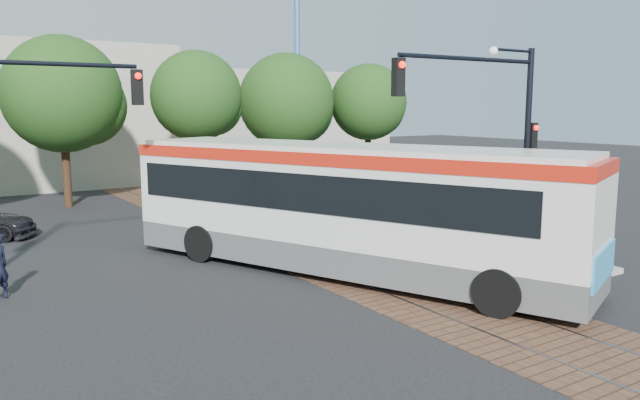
{
  "coord_description": "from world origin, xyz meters",
  "views": [
    {
      "loc": [
        -10.14,
        -13.0,
        4.56
      ],
      "look_at": [
        0.5,
        3.4,
        1.6
      ],
      "focal_mm": 35.0,
      "sensor_mm": 36.0,
      "label": 1
    }
  ],
  "objects_px": {
    "city_bus": "(343,202)",
    "traffic_island": "(518,248)",
    "signal_pole_main": "(500,120)",
    "signal_pole_left": "(2,135)"
  },
  "relations": [
    {
      "from": "city_bus",
      "to": "traffic_island",
      "type": "xyz_separation_m",
      "value": [
        5.32,
        -1.63,
        -1.63
      ]
    },
    {
      "from": "signal_pole_main",
      "to": "traffic_island",
      "type": "bearing_deg",
      "value": -5.36
    },
    {
      "from": "city_bus",
      "to": "signal_pole_left",
      "type": "xyz_separation_m",
      "value": [
        -7.87,
        3.26,
        1.9
      ]
    },
    {
      "from": "traffic_island",
      "to": "signal_pole_left",
      "type": "bearing_deg",
      "value": 159.64
    },
    {
      "from": "traffic_island",
      "to": "signal_pole_left",
      "type": "distance_m",
      "value": 14.5
    },
    {
      "from": "city_bus",
      "to": "signal_pole_main",
      "type": "bearing_deg",
      "value": -42.86
    },
    {
      "from": "traffic_island",
      "to": "signal_pole_main",
      "type": "distance_m",
      "value": 3.95
    },
    {
      "from": "traffic_island",
      "to": "signal_pole_main",
      "type": "height_order",
      "value": "signal_pole_main"
    },
    {
      "from": "signal_pole_left",
      "to": "traffic_island",
      "type": "bearing_deg",
      "value": -20.36
    },
    {
      "from": "city_bus",
      "to": "signal_pole_left",
      "type": "distance_m",
      "value": 8.73
    }
  ]
}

